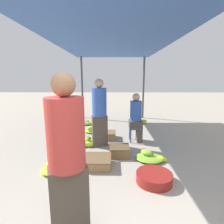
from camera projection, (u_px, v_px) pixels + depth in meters
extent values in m
cylinder|color=#4C4C51|center=(82.00, 88.00, 7.32)|extent=(0.08, 0.08, 2.53)
cylinder|color=#4C4C51|center=(143.00, 88.00, 7.29)|extent=(0.08, 0.08, 2.53)
cube|color=#33569E|center=(112.00, 41.00, 4.15)|extent=(2.97, 6.33, 0.04)
cube|color=#4C4238|center=(69.00, 202.00, 1.82)|extent=(0.44, 0.34, 0.80)
cylinder|color=#BF3833|center=(66.00, 133.00, 1.68)|extent=(0.48, 0.48, 0.70)
sphere|color=#9E704C|center=(63.00, 85.00, 1.59)|extent=(0.23, 0.23, 0.23)
cube|color=#384C84|center=(135.00, 128.00, 4.66)|extent=(0.34, 0.34, 0.04)
cylinder|color=#384C84|center=(131.00, 136.00, 4.57)|extent=(0.04, 0.04, 0.35)
cylinder|color=#384C84|center=(141.00, 136.00, 4.56)|extent=(0.04, 0.04, 0.35)
cylinder|color=#384C84|center=(130.00, 133.00, 4.83)|extent=(0.04, 0.04, 0.35)
cylinder|color=#384C84|center=(139.00, 133.00, 4.83)|extent=(0.04, 0.04, 0.35)
cube|color=#4C4238|center=(139.00, 134.00, 4.69)|extent=(0.14, 0.31, 0.39)
cube|color=#4C4238|center=(135.00, 124.00, 4.64)|extent=(0.35, 0.35, 0.18)
cylinder|color=#3359B2|center=(136.00, 111.00, 4.57)|extent=(0.30, 0.30, 0.52)
sphere|color=tan|center=(136.00, 97.00, 4.51)|extent=(0.20, 0.20, 0.20)
cylinder|color=maroon|center=(154.00, 178.00, 2.85)|extent=(0.59, 0.59, 0.16)
ellipsoid|color=yellow|center=(55.00, 164.00, 3.29)|extent=(0.35, 0.25, 0.10)
ellipsoid|color=yellow|center=(53.00, 165.00, 3.23)|extent=(0.32, 0.15, 0.13)
ellipsoid|color=yellow|center=(51.00, 167.00, 3.10)|extent=(0.31, 0.29, 0.13)
ellipsoid|color=#A7C72E|center=(50.00, 170.00, 3.08)|extent=(0.32, 0.26, 0.11)
ellipsoid|color=yellow|center=(53.00, 170.00, 3.14)|extent=(0.43, 0.38, 0.10)
ellipsoid|color=#C7D429|center=(92.00, 128.00, 5.48)|extent=(0.27, 0.23, 0.10)
ellipsoid|color=yellow|center=(99.00, 130.00, 5.54)|extent=(0.22, 0.13, 0.09)
ellipsoid|color=#9CC330|center=(96.00, 129.00, 5.45)|extent=(0.31, 0.26, 0.12)
ellipsoid|color=#B9CE2B|center=(93.00, 130.00, 5.44)|extent=(0.30, 0.32, 0.14)
ellipsoid|color=#80B735|center=(90.00, 128.00, 5.58)|extent=(0.25, 0.27, 0.09)
ellipsoid|color=#95C031|center=(92.00, 128.00, 5.42)|extent=(0.35, 0.29, 0.12)
ellipsoid|color=yellow|center=(93.00, 129.00, 5.45)|extent=(0.31, 0.26, 0.13)
ellipsoid|color=#CAD528|center=(92.00, 131.00, 5.50)|extent=(0.49, 0.43, 0.10)
ellipsoid|color=#AFCA2D|center=(74.00, 144.00, 4.31)|extent=(0.25, 0.33, 0.14)
ellipsoid|color=#CDD627|center=(84.00, 138.00, 4.63)|extent=(0.34, 0.18, 0.12)
ellipsoid|color=#9CC330|center=(86.00, 139.00, 4.55)|extent=(0.29, 0.36, 0.13)
ellipsoid|color=#A4C62F|center=(81.00, 139.00, 4.48)|extent=(0.26, 0.22, 0.11)
ellipsoid|color=#82B835|center=(71.00, 142.00, 4.42)|extent=(0.32, 0.24, 0.10)
ellipsoid|color=#84B935|center=(87.00, 138.00, 4.61)|extent=(0.22, 0.16, 0.10)
ellipsoid|color=#AAC82E|center=(87.00, 144.00, 4.32)|extent=(0.35, 0.22, 0.14)
ellipsoid|color=yellow|center=(82.00, 143.00, 4.48)|extent=(0.60, 0.52, 0.10)
ellipsoid|color=#7CB636|center=(87.00, 122.00, 6.44)|extent=(0.24, 0.26, 0.12)
ellipsoid|color=#87BA34|center=(84.00, 122.00, 6.43)|extent=(0.22, 0.13, 0.09)
ellipsoid|color=yellow|center=(85.00, 123.00, 6.39)|extent=(0.15, 0.29, 0.15)
ellipsoid|color=#8DBD33|center=(87.00, 123.00, 6.32)|extent=(0.34, 0.25, 0.13)
ellipsoid|color=#89BB34|center=(81.00, 124.00, 6.33)|extent=(0.20, 0.32, 0.11)
ellipsoid|color=#74B337|center=(86.00, 123.00, 6.38)|extent=(0.39, 0.34, 0.10)
ellipsoid|color=#C1D22A|center=(145.00, 152.00, 3.81)|extent=(0.29, 0.32, 0.13)
ellipsoid|color=#AAC82E|center=(149.00, 154.00, 3.72)|extent=(0.25, 0.30, 0.12)
ellipsoid|color=#C4D329|center=(162.00, 159.00, 3.56)|extent=(0.24, 0.20, 0.12)
ellipsoid|color=#7AB536|center=(147.00, 153.00, 3.62)|extent=(0.25, 0.20, 0.10)
ellipsoid|color=#84B934|center=(150.00, 158.00, 3.63)|extent=(0.59, 0.52, 0.10)
ellipsoid|color=#7DB636|center=(136.00, 120.00, 6.58)|extent=(0.23, 0.19, 0.10)
ellipsoid|color=#A3C62F|center=(139.00, 116.00, 6.54)|extent=(0.26, 0.21, 0.10)
ellipsoid|color=#8EBD33|center=(137.00, 121.00, 6.42)|extent=(0.26, 0.16, 0.12)
ellipsoid|color=#A8C72E|center=(143.00, 121.00, 6.61)|extent=(0.27, 0.13, 0.14)
ellipsoid|color=#C5D329|center=(140.00, 118.00, 6.55)|extent=(0.15, 0.23, 0.12)
ellipsoid|color=#AFCA2D|center=(134.00, 120.00, 6.64)|extent=(0.26, 0.30, 0.14)
ellipsoid|color=#A6C72E|center=(139.00, 122.00, 6.60)|extent=(0.53, 0.46, 0.10)
cube|color=brown|center=(119.00, 151.00, 3.83)|extent=(0.41, 0.41, 0.19)
cube|color=brown|center=(119.00, 147.00, 3.81)|extent=(0.43, 0.43, 0.02)
cube|color=olive|center=(98.00, 162.00, 3.36)|extent=(0.50, 0.50, 0.17)
cube|color=brown|center=(98.00, 158.00, 3.34)|extent=(0.52, 0.52, 0.02)
cube|color=#9E7A4C|center=(108.00, 135.00, 4.92)|extent=(0.44, 0.44, 0.17)
cube|color=brown|center=(107.00, 132.00, 4.90)|extent=(0.45, 0.45, 0.02)
cube|color=#4C4238|center=(100.00, 131.00, 4.35)|extent=(0.41, 0.29, 0.77)
cylinder|color=#3359B2|center=(99.00, 102.00, 4.22)|extent=(0.43, 0.43, 0.67)
sphere|color=tan|center=(99.00, 83.00, 4.13)|extent=(0.22, 0.22, 0.22)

